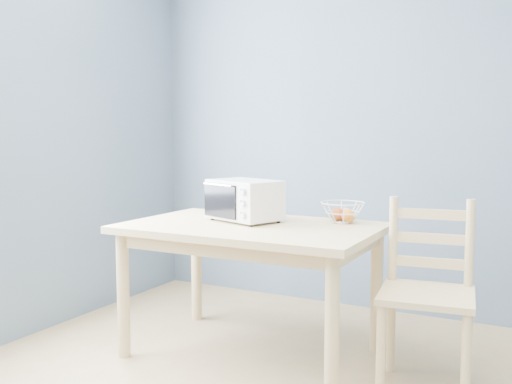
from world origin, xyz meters
The scene contains 5 objects.
room centered at (0.00, 0.00, 1.30)m, with size 4.01×4.51×2.61m.
dining_table centered at (-0.62, 1.08, 0.65)m, with size 1.40×0.90×0.75m.
toaster_oven centered at (-0.73, 1.18, 0.88)m, with size 0.48×0.40×0.24m.
fruit_basket centered at (-0.19, 1.39, 0.81)m, with size 0.33×0.33×0.12m.
dining_chair centered at (0.35, 1.09, 0.46)m, with size 0.49×0.49×0.93m.
Camera 1 is at (0.87, -1.71, 1.25)m, focal length 40.00 mm.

